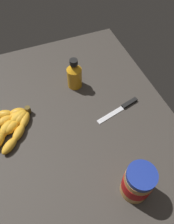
% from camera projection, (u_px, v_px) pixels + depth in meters
% --- Properties ---
extents(ground_plane, '(0.90, 0.70, 0.03)m').
position_uv_depth(ground_plane, '(76.00, 117.00, 0.85)').
color(ground_plane, '#38332D').
extents(banana_bunch, '(0.21, 0.18, 0.04)m').
position_uv_depth(banana_bunch, '(9.00, 125.00, 0.79)').
color(banana_bunch, gold).
rests_on(banana_bunch, ground_plane).
extents(peanut_butter_jar, '(0.09, 0.09, 0.13)m').
position_uv_depth(peanut_butter_jar, '(138.00, 183.00, 0.62)').
color(peanut_butter_jar, '#BF8442').
rests_on(peanut_butter_jar, ground_plane).
extents(honey_bottle, '(0.06, 0.06, 0.13)m').
position_uv_depth(honey_bottle, '(74.00, 75.00, 0.87)').
color(honey_bottle, orange).
rests_on(honey_bottle, ground_plane).
extents(butter_knife, '(0.06, 0.19, 0.01)m').
position_uv_depth(butter_knife, '(121.00, 108.00, 0.84)').
color(butter_knife, silver).
rests_on(butter_knife, ground_plane).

